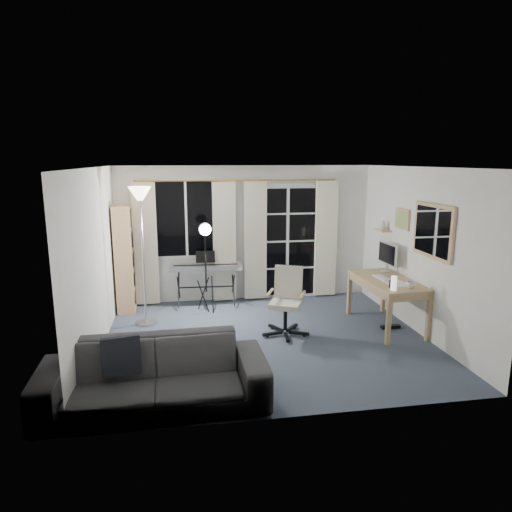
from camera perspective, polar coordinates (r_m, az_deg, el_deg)
The scene contains 17 objects.
floor at distance 6.58m, azimuth 1.34°, elevation -10.45°, with size 4.50×4.00×0.02m, color #323A49.
window at distance 8.01m, azimuth -8.73°, elevation 4.67°, with size 1.20×0.08×1.40m.
french_door at distance 8.30m, azimuth 3.90°, elevation 1.72°, with size 1.32×0.09×2.11m.
curtains at distance 8.04m, azimuth -2.11°, elevation 1.90°, with size 3.60×0.07×2.13m.
bookshelf at distance 7.97m, azimuth -16.27°, elevation -0.51°, with size 0.32×0.84×1.78m.
torchiere_lamp at distance 6.97m, azimuth -14.20°, elevation 5.02°, with size 0.34×0.34×2.11m.
keyboard_piano at distance 7.89m, azimuth -6.31°, elevation -1.48°, with size 1.24×0.64×0.89m.
studio_light at distance 7.40m, azimuth -6.37°, elevation 2.05°, with size 0.27×0.31×1.54m.
office_chair at distance 6.67m, azimuth 3.92°, elevation -4.79°, with size 0.68×0.69×0.98m.
desk at distance 7.13m, azimuth 16.07°, elevation -3.54°, with size 0.76×1.42×0.74m.
monitor at distance 7.53m, azimuth 16.12°, elevation 0.17°, with size 0.18×0.53×0.46m.
desk_clutter at distance 6.93m, azimuth 16.43°, elevation -4.60°, with size 0.42×0.85×0.94m.
mug at distance 6.71m, azimuth 18.74°, elevation -3.33°, with size 0.12×0.10×0.12m, color silver.
wall_mirror at distance 6.63m, azimuth 21.27°, elevation 2.92°, with size 0.04×0.94×0.74m.
framed_print at distance 7.40m, azimuth 17.82°, elevation 4.42°, with size 0.03×0.42×0.32m.
wall_shelf at distance 7.84m, azimuth 15.62°, elevation 3.53°, with size 0.16×0.30×0.18m.
sofa at distance 4.88m, azimuth -12.68°, elevation -13.14°, with size 2.31×0.72×0.90m.
Camera 1 is at (-1.16, -5.97, 2.50)m, focal length 32.00 mm.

